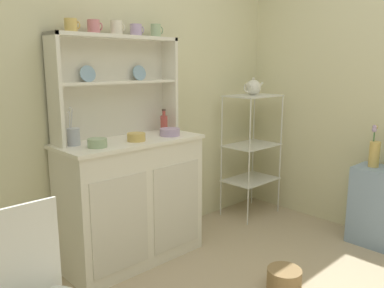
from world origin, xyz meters
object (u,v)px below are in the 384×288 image
at_px(floor_basket, 284,279).
at_px(porcelain_teapot, 253,87).
at_px(bowl_mixing_large, 97,143).
at_px(flower_vase, 374,151).
at_px(bakers_rack, 252,140).
at_px(jam_bottle, 164,123).
at_px(utensil_jar, 74,136).
at_px(hutch_shelf_unit, 115,79).
at_px(cup_gold_0, 71,25).
at_px(hutch_cabinet, 132,199).

distance_m(floor_basket, porcelain_teapot, 1.70).
distance_m(bowl_mixing_large, flower_vase, 2.07).
relative_size(bakers_rack, porcelain_teapot, 4.94).
bearing_deg(bakers_rack, jam_bottle, 173.21).
bearing_deg(jam_bottle, utensil_jar, -179.41).
relative_size(hutch_shelf_unit, flower_vase, 2.88).
distance_m(bakers_rack, cup_gold_0, 1.88).
bearing_deg(porcelain_teapot, floor_basket, -132.12).
bearing_deg(porcelain_teapot, bowl_mixing_large, -178.32).
bearing_deg(bakers_rack, flower_vase, -78.34).
distance_m(jam_bottle, flower_vase, 1.63).
height_order(bowl_mixing_large, flower_vase, flower_vase).
distance_m(floor_basket, utensil_jar, 1.60).
relative_size(jam_bottle, porcelain_teapot, 0.76).
xyz_separation_m(bakers_rack, bowl_mixing_large, (-1.61, -0.05, 0.20)).
bearing_deg(hutch_shelf_unit, cup_gold_0, -172.75).
bearing_deg(hutch_cabinet, hutch_shelf_unit, 90.00).
height_order(hutch_cabinet, jam_bottle, jam_bottle).
bearing_deg(floor_basket, hutch_shelf_unit, 111.66).
distance_m(hutch_shelf_unit, bakers_rack, 1.45).
bearing_deg(bakers_rack, porcelain_teapot, 180.00).
distance_m(bakers_rack, utensil_jar, 1.71).
distance_m(hutch_cabinet, utensil_jar, 0.62).
xyz_separation_m(hutch_shelf_unit, bowl_mixing_large, (-0.29, -0.24, -0.38)).
height_order(cup_gold_0, flower_vase, cup_gold_0).
bearing_deg(jam_bottle, flower_vase, -44.38).
bearing_deg(hutch_cabinet, jam_bottle, 13.02).
xyz_separation_m(hutch_shelf_unit, utensil_jar, (-0.37, -0.08, -0.35)).
relative_size(hutch_cabinet, porcelain_teapot, 4.47).
xyz_separation_m(jam_bottle, utensil_jar, (-0.75, -0.01, -0.01)).
relative_size(hutch_cabinet, bowl_mixing_large, 8.38).
bearing_deg(utensil_jar, bowl_mixing_large, -62.59).
height_order(jam_bottle, porcelain_teapot, porcelain_teapot).
distance_m(hutch_shelf_unit, flower_vase, 2.02).
height_order(hutch_cabinet, hutch_shelf_unit, hutch_shelf_unit).
relative_size(bakers_rack, floor_basket, 5.19).
bearing_deg(cup_gold_0, hutch_shelf_unit, 7.25).
bearing_deg(jam_bottle, bowl_mixing_large, -166.56).
distance_m(utensil_jar, flower_vase, 2.21).
xyz_separation_m(bowl_mixing_large, flower_vase, (1.82, -0.97, -0.18)).
bearing_deg(flower_vase, floor_basket, 176.62).
bearing_deg(hutch_shelf_unit, bakers_rack, -8.19).
bearing_deg(bakers_rack, cup_gold_0, 174.83).
relative_size(hutch_cabinet, utensil_jar, 4.18).
distance_m(cup_gold_0, jam_bottle, 0.97).
relative_size(hutch_shelf_unit, porcelain_teapot, 4.16).
distance_m(bakers_rack, jam_bottle, 0.98).
height_order(hutch_shelf_unit, flower_vase, hutch_shelf_unit).
relative_size(floor_basket, jam_bottle, 1.25).
bearing_deg(cup_gold_0, bowl_mixing_large, -81.71).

